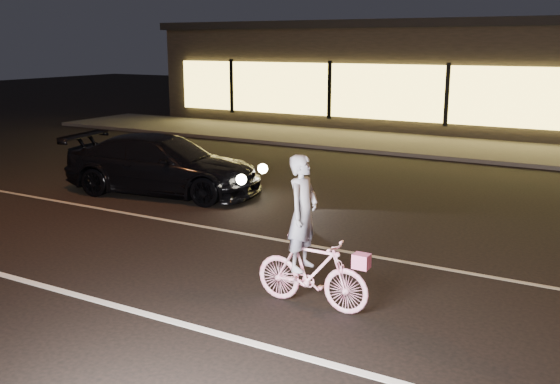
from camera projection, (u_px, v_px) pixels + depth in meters
The scene contains 7 objects.
ground at pixel (181, 270), 9.50m from camera, with size 90.00×90.00×0.00m, color black.
lane_stripe_near at pixel (110, 304), 8.23m from camera, with size 60.00×0.12×0.01m, color silver.
lane_stripe_far at pixel (251, 235), 11.19m from camera, with size 60.00×0.10×0.01m, color gray.
sidewalk at pixel (429, 146), 20.47m from camera, with size 30.00×4.00×0.12m, color #383533.
storefront at pixel (475, 74), 25.03m from camera, with size 25.40×8.42×4.20m.
cyclist at pixel (309, 254), 8.03m from camera, with size 1.59×0.55×2.00m.
sedan at pixel (164, 165), 14.16m from camera, with size 4.82×2.60×1.33m.
Camera 1 is at (5.73, -7.05, 3.37)m, focal length 40.00 mm.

